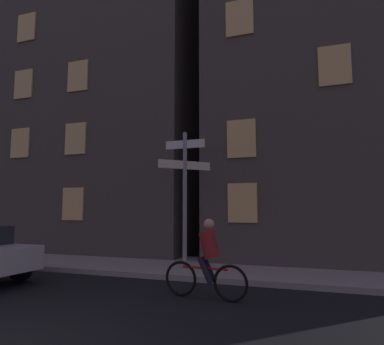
{
  "coord_description": "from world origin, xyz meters",
  "views": [
    {
      "loc": [
        3.91,
        -2.97,
        1.81
      ],
      "look_at": [
        1.01,
        5.64,
        2.79
      ],
      "focal_mm": 31.64,
      "sensor_mm": 36.0,
      "label": 1
    }
  ],
  "objects": [
    {
      "name": "sidewalk_kerb",
      "position": [
        0.0,
        6.9,
        0.07
      ],
      "size": [
        40.0,
        3.36,
        0.14
      ],
      "primitive_type": "cube",
      "color": "gray",
      "rests_on": "ground_plane"
    },
    {
      "name": "signpost",
      "position": [
        0.63,
        6.12,
        2.42
      ],
      "size": [
        1.19,
        1.18,
        3.89
      ],
      "color": "gray",
      "rests_on": "sidewalk_kerb"
    },
    {
      "name": "cyclist",
      "position": [
        1.95,
        3.8,
        0.75
      ],
      "size": [
        1.81,
        0.37,
        1.61
      ],
      "color": "black",
      "rests_on": "ground_plane"
    },
    {
      "name": "building_left_block",
      "position": [
        -5.62,
        12.27,
        8.88
      ],
      "size": [
        10.67,
        9.48,
        17.77
      ],
      "color": "#4C443D",
      "rests_on": "ground_plane"
    },
    {
      "name": "building_right_block",
      "position": [
        4.83,
        12.36,
        7.49
      ],
      "size": [
        8.32,
        10.04,
        14.98
      ],
      "color": "#4C443D",
      "rests_on": "ground_plane"
    }
  ]
}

